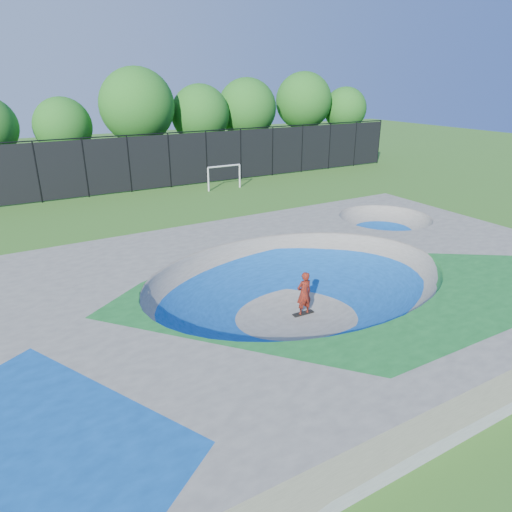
{
  "coord_description": "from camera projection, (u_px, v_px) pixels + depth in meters",
  "views": [
    {
      "loc": [
        -8.46,
        -11.67,
        7.74
      ],
      "look_at": [
        0.02,
        3.0,
        1.1
      ],
      "focal_mm": 32.0,
      "sensor_mm": 36.0,
      "label": 1
    }
  ],
  "objects": [
    {
      "name": "skate_deck",
      "position": [
        299.0,
        293.0,
        15.9
      ],
      "size": [
        22.0,
        14.0,
        1.5
      ],
      "primitive_type": "cube",
      "color": "gray",
      "rests_on": "ground"
    },
    {
      "name": "ground",
      "position": [
        298.0,
        312.0,
        16.17
      ],
      "size": [
        120.0,
        120.0,
        0.0
      ],
      "primitive_type": "plane",
      "color": "#2F641C",
      "rests_on": "ground"
    },
    {
      "name": "skateboard",
      "position": [
        303.0,
        313.0,
        15.99
      ],
      "size": [
        0.79,
        0.26,
        0.05
      ],
      "primitive_type": "cube",
      "rotation": [
        0.0,
        0.0,
        -0.05
      ],
      "color": "black",
      "rests_on": "ground"
    },
    {
      "name": "treeline",
      "position": [
        148.0,
        113.0,
        37.21
      ],
      "size": [
        52.1,
        6.33,
        8.63
      ],
      "color": "#473223",
      "rests_on": "ground"
    },
    {
      "name": "soccer_goal",
      "position": [
        224.0,
        173.0,
        33.48
      ],
      "size": [
        2.69,
        0.12,
        1.77
      ],
      "color": "silver",
      "rests_on": "ground"
    },
    {
      "name": "skater",
      "position": [
        304.0,
        294.0,
        15.71
      ],
      "size": [
        0.59,
        0.39,
        1.6
      ],
      "primitive_type": "imported",
      "rotation": [
        0.0,
        0.0,
        3.12
      ],
      "color": "red",
      "rests_on": "ground"
    },
    {
      "name": "fence",
      "position": [
        129.0,
        163.0,
        32.34
      ],
      "size": [
        48.09,
        0.09,
        4.04
      ],
      "color": "black",
      "rests_on": "ground"
    }
  ]
}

